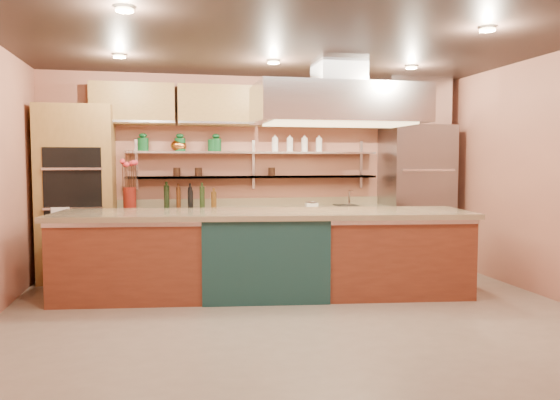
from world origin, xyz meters
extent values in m
cube|color=gray|center=(0.00, 0.00, -0.01)|extent=(6.00, 5.00, 0.02)
cube|color=black|center=(0.00, 0.00, 2.80)|extent=(6.00, 5.00, 0.02)
cube|color=#AD6A51|center=(0.00, 2.50, 1.40)|extent=(6.00, 0.04, 2.80)
cube|color=#AD6A51|center=(0.00, -2.50, 1.40)|extent=(6.00, 0.04, 2.80)
cube|color=#AD6A51|center=(3.00, 0.00, 1.40)|extent=(0.04, 5.00, 2.80)
cube|color=olive|center=(-2.45, 2.18, 1.15)|extent=(0.95, 0.64, 2.30)
cube|color=gray|center=(2.35, 2.14, 1.05)|extent=(0.95, 0.72, 2.10)
cube|color=tan|center=(-0.05, 2.20, 0.47)|extent=(3.84, 0.64, 0.93)
cube|color=silver|center=(-0.05, 2.37, 1.35)|extent=(3.60, 0.26, 0.03)
cube|color=silver|center=(-0.05, 2.37, 1.70)|extent=(3.60, 0.26, 0.03)
cube|color=olive|center=(0.00, 2.32, 2.35)|extent=(4.60, 0.36, 0.55)
cube|color=silver|center=(0.73, 0.89, 2.25)|extent=(2.00, 1.00, 0.45)
cube|color=#FFE5A5|center=(0.00, 0.20, 2.77)|extent=(4.00, 2.80, 0.02)
cube|color=brown|center=(-0.17, 0.89, 0.49)|extent=(4.83, 1.63, 0.99)
cylinder|color=#62150E|center=(-1.78, 2.15, 1.08)|extent=(0.21, 0.21, 0.30)
cube|color=black|center=(-0.98, 2.15, 1.05)|extent=(0.78, 0.32, 0.24)
cube|color=white|center=(0.74, 2.15, 0.98)|extent=(0.20, 0.17, 0.09)
cylinder|color=silver|center=(1.34, 2.25, 1.04)|extent=(0.04, 0.04, 0.22)
ellipsoid|color=#C46F2D|center=(-1.13, 2.37, 1.79)|extent=(0.25, 0.25, 0.15)
cylinder|color=#0E451E|center=(-0.65, 2.37, 1.80)|extent=(0.16, 0.16, 0.17)
camera|label=1|loc=(-1.29, -5.38, 1.57)|focal=35.00mm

